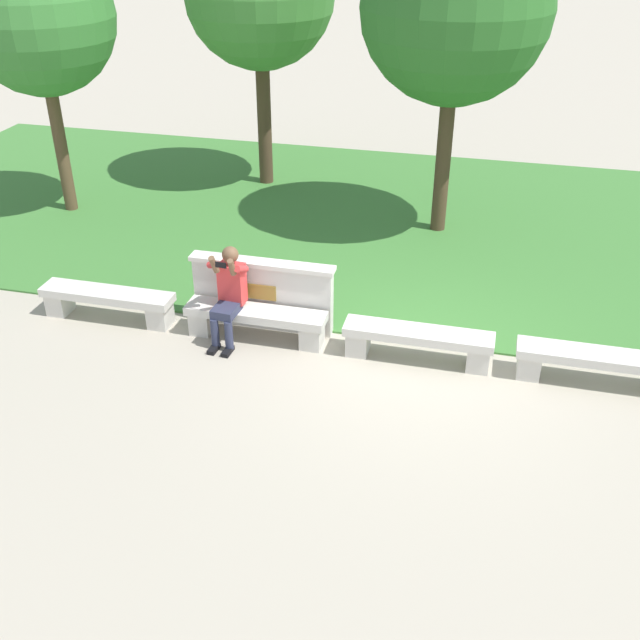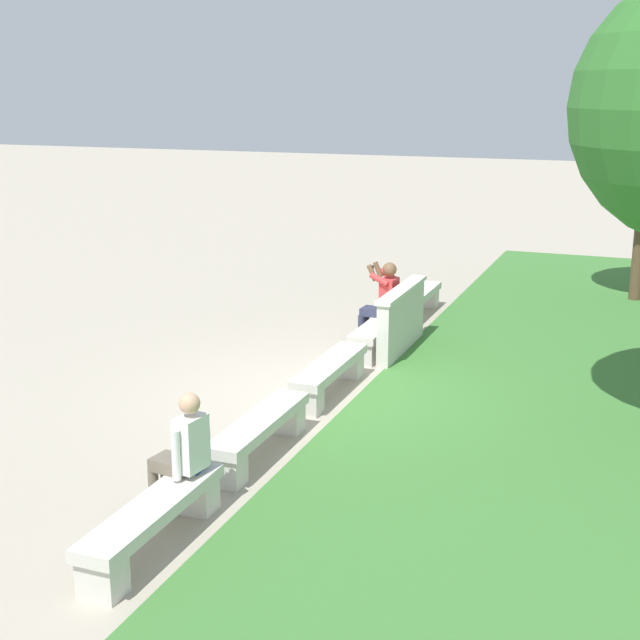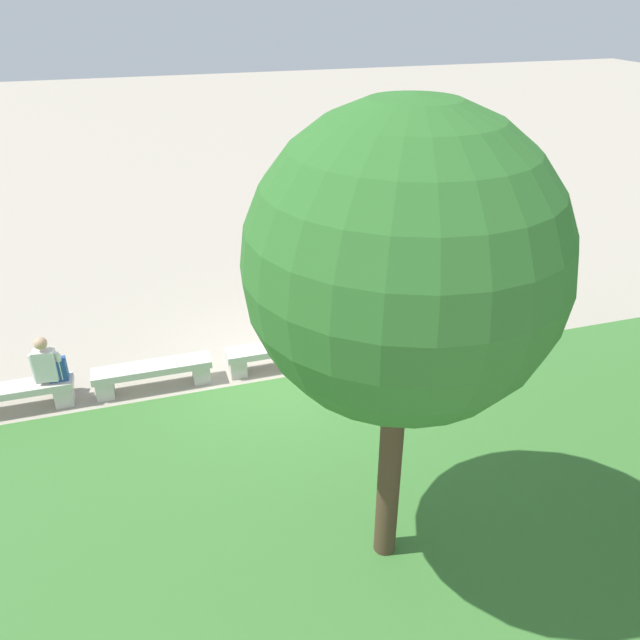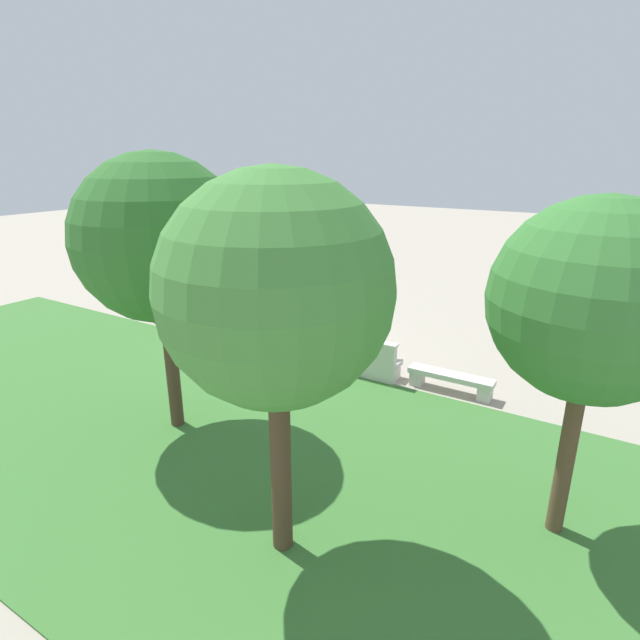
% 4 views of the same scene
% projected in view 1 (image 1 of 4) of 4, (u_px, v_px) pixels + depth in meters
% --- Properties ---
extents(ground_plane, '(80.00, 80.00, 0.00)m').
position_uv_depth(ground_plane, '(416.00, 360.00, 9.80)').
color(ground_plane, '#A89E8C').
extents(grass_strip, '(22.72, 8.00, 0.03)m').
position_uv_depth(grass_strip, '(449.00, 228.00, 13.45)').
color(grass_strip, '#3D7533').
rests_on(grass_strip, ground).
extents(bench_main, '(1.93, 0.40, 0.45)m').
position_uv_depth(bench_main, '(108.00, 300.00, 10.56)').
color(bench_main, beige).
rests_on(bench_main, ground).
extents(bench_near, '(1.93, 0.40, 0.45)m').
position_uv_depth(bench_near, '(256.00, 319.00, 10.10)').
color(bench_near, beige).
rests_on(bench_near, ground).
extents(bench_mid, '(1.93, 0.40, 0.45)m').
position_uv_depth(bench_mid, '(418.00, 340.00, 9.64)').
color(bench_mid, beige).
rests_on(bench_mid, ground).
extents(bench_far, '(1.93, 0.40, 0.45)m').
position_uv_depth(bench_far, '(596.00, 363.00, 9.19)').
color(bench_far, beige).
rests_on(bench_far, ground).
extents(backrest_wall_with_plaque, '(2.01, 0.24, 1.01)m').
position_uv_depth(backrest_wall_with_plaque, '(263.00, 294.00, 10.27)').
color(backrest_wall_with_plaque, beige).
rests_on(backrest_wall_with_plaque, ground).
extents(person_photographer, '(0.49, 0.74, 1.32)m').
position_uv_depth(person_photographer, '(229.00, 291.00, 9.88)').
color(person_photographer, black).
rests_on(person_photographer, ground).
extents(tree_behind_wall, '(3.01, 3.01, 5.24)m').
position_uv_depth(tree_behind_wall, '(456.00, 8.00, 11.53)').
color(tree_behind_wall, '#4C3826').
rests_on(tree_behind_wall, ground).
extents(tree_left_background, '(2.58, 2.58, 4.74)m').
position_uv_depth(tree_left_background, '(38.00, 18.00, 12.48)').
color(tree_left_background, brown).
rests_on(tree_left_background, ground).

